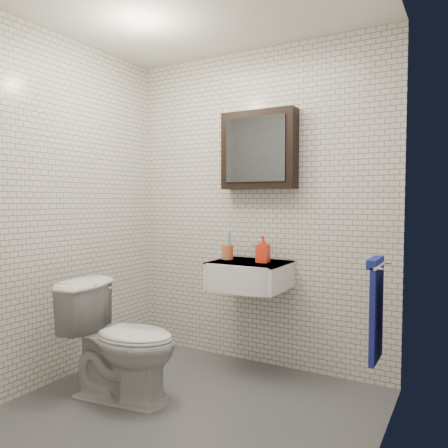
# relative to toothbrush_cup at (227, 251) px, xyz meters

# --- Properties ---
(ground) EXTENTS (2.20, 2.00, 0.01)m
(ground) POSITION_rel_toothbrush_cup_xyz_m (0.16, -0.81, -0.91)
(ground) COLOR #45484C
(ground) RESTS_ON ground
(room_shell) EXTENTS (2.22, 2.02, 2.51)m
(room_shell) POSITION_rel_toothbrush_cup_xyz_m (0.16, -0.81, 0.55)
(room_shell) COLOR silver
(room_shell) RESTS_ON ground
(washbasin) EXTENTS (0.55, 0.50, 0.20)m
(washbasin) POSITION_rel_toothbrush_cup_xyz_m (0.21, -0.08, -0.16)
(washbasin) COLOR white
(washbasin) RESTS_ON room_shell
(faucet) EXTENTS (0.06, 0.20, 0.15)m
(faucet) POSITION_rel_toothbrush_cup_xyz_m (0.21, 0.12, 0.00)
(faucet) COLOR silver
(faucet) RESTS_ON washbasin
(mirror_cabinet) EXTENTS (0.60, 0.15, 0.60)m
(mirror_cabinet) POSITION_rel_toothbrush_cup_xyz_m (0.21, 0.12, 0.79)
(mirror_cabinet) COLOR black
(mirror_cabinet) RESTS_ON room_shell
(towel_rail) EXTENTS (0.09, 0.30, 0.58)m
(towel_rail) POSITION_rel_toothbrush_cup_xyz_m (1.21, -0.46, -0.19)
(towel_rail) COLOR silver
(towel_rail) RESTS_ON room_shell
(toothbrush_cup) EXTENTS (0.10, 0.10, 0.25)m
(toothbrush_cup) POSITION_rel_toothbrush_cup_xyz_m (0.00, 0.00, 0.00)
(toothbrush_cup) COLOR #D06434
(toothbrush_cup) RESTS_ON washbasin
(soap_bottle) EXTENTS (0.10, 0.10, 0.20)m
(soap_bottle) POSITION_rel_toothbrush_cup_xyz_m (0.32, -0.03, 0.04)
(soap_bottle) COLOR orange
(soap_bottle) RESTS_ON washbasin
(toilet) EXTENTS (0.81, 0.53, 0.78)m
(toilet) POSITION_rel_toothbrush_cup_xyz_m (-0.33, -0.85, -0.52)
(toilet) COLOR silver
(toilet) RESTS_ON ground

